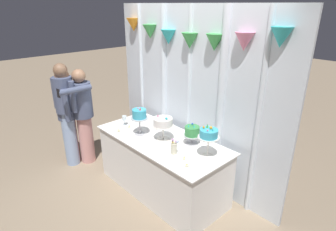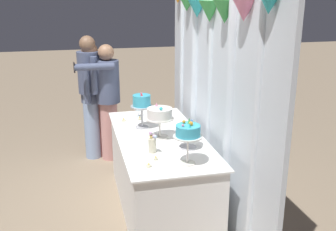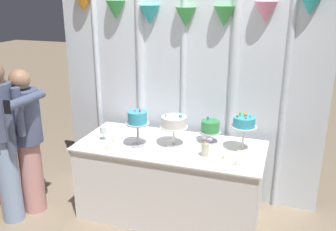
# 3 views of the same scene
# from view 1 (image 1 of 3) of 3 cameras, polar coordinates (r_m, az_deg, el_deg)

# --- Properties ---
(ground_plane) EXTENTS (24.00, 24.00, 0.00)m
(ground_plane) POSITION_cam_1_polar(r_m,az_deg,el_deg) (3.96, -2.37, -15.47)
(ground_plane) COLOR gray
(draped_curtain) EXTENTS (2.91, 0.21, 2.42)m
(draped_curtain) POSITION_cam_1_polar(r_m,az_deg,el_deg) (3.74, 4.75, 5.21)
(draped_curtain) COLOR silver
(draped_curtain) RESTS_ON ground_plane
(cake_table) EXTENTS (1.84, 0.83, 0.79)m
(cake_table) POSITION_cam_1_polar(r_m,az_deg,el_deg) (3.79, -1.30, -10.11)
(cake_table) COLOR white
(cake_table) RESTS_ON ground_plane
(cake_display_leftmost) EXTENTS (0.23, 0.23, 0.39)m
(cake_display_leftmost) POSITION_cam_1_polar(r_m,az_deg,el_deg) (3.62, -5.93, 0.04)
(cake_display_leftmost) COLOR #B2B2B7
(cake_display_leftmost) RESTS_ON cake_table
(cake_display_midleft) EXTENTS (0.27, 0.27, 0.34)m
(cake_display_midleft) POSITION_cam_1_polar(r_m,az_deg,el_deg) (3.47, -1.04, -1.58)
(cake_display_midleft) COLOR silver
(cake_display_midleft) RESTS_ON cake_table
(cake_display_midright) EXTENTS (0.22, 0.22, 0.26)m
(cake_display_midright) POSITION_cam_1_polar(r_m,az_deg,el_deg) (3.42, 4.98, -3.42)
(cake_display_midright) COLOR #B2B2B7
(cake_display_midright) RESTS_ON cake_table
(cake_display_rightmost) EXTENTS (0.25, 0.25, 0.38)m
(cake_display_rightmost) POSITION_cam_1_polar(r_m,az_deg,el_deg) (3.11, 8.39, -3.93)
(cake_display_rightmost) COLOR silver
(cake_display_rightmost) RESTS_ON cake_table
(wine_glass) EXTENTS (0.06, 0.06, 0.14)m
(wine_glass) POSITION_cam_1_polar(r_m,az_deg,el_deg) (3.99, -8.95, -0.61)
(wine_glass) COLOR silver
(wine_glass) RESTS_ON cake_table
(flower_vase) EXTENTS (0.09, 0.07, 0.20)m
(flower_vase) POSITION_cam_1_polar(r_m,az_deg,el_deg) (3.22, 1.25, -6.57)
(flower_vase) COLOR beige
(flower_vase) RESTS_ON cake_table
(tealight_far_left) EXTENTS (0.04, 0.04, 0.04)m
(tealight_far_left) POSITION_cam_1_polar(r_m,az_deg,el_deg) (3.94, -8.00, -2.34)
(tealight_far_left) COLOR beige
(tealight_far_left) RESTS_ON cake_table
(tealight_near_left) EXTENTS (0.04, 0.04, 0.04)m
(tealight_near_left) POSITION_cam_1_polar(r_m,az_deg,el_deg) (3.84, -10.09, -3.16)
(tealight_near_left) COLOR beige
(tealight_near_left) RESTS_ON cake_table
(tealight_near_right) EXTENTS (0.04, 0.04, 0.04)m
(tealight_near_right) POSITION_cam_1_polar(r_m,az_deg,el_deg) (3.14, 3.37, -8.82)
(tealight_near_right) COLOR beige
(tealight_near_right) RESTS_ON cake_table
(tealight_far_right) EXTENTS (0.05, 0.05, 0.03)m
(tealight_far_right) POSITION_cam_1_polar(r_m,az_deg,el_deg) (3.02, 3.91, -10.26)
(tealight_far_right) COLOR beige
(tealight_far_right) RESTS_ON cake_table
(guest_man_dark_suit) EXTENTS (0.43, 0.37, 1.54)m
(guest_man_dark_suit) POSITION_cam_1_polar(r_m,az_deg,el_deg) (4.51, -20.07, 0.49)
(guest_man_dark_suit) COLOR #D6938E
(guest_man_dark_suit) RESTS_ON ground_plane
(guest_girl_blue_dress) EXTENTS (0.45, 0.61, 1.53)m
(guest_girl_blue_dress) POSITION_cam_1_polar(r_m,az_deg,el_deg) (4.46, -17.19, 0.54)
(guest_girl_blue_dress) COLOR #D6938E
(guest_girl_blue_dress) RESTS_ON ground_plane
(guest_man_pink_jacket) EXTENTS (0.43, 0.36, 1.63)m
(guest_man_pink_jacket) POSITION_cam_1_polar(r_m,az_deg,el_deg) (4.44, -20.25, 0.95)
(guest_man_pink_jacket) COLOR #93ADD6
(guest_man_pink_jacket) RESTS_ON ground_plane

